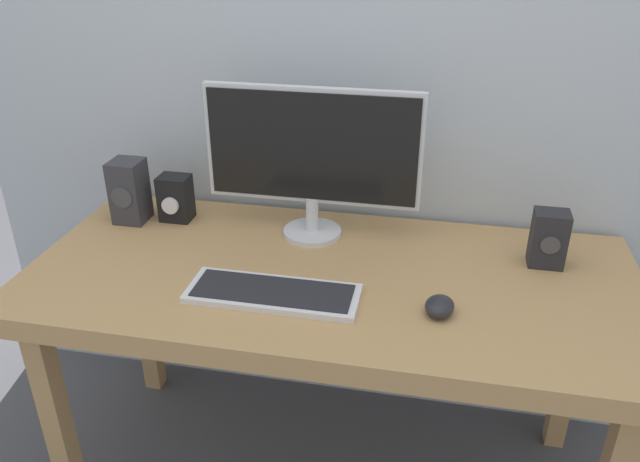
{
  "coord_description": "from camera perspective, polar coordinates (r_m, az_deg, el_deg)",
  "views": [
    {
      "loc": [
        0.26,
        -1.41,
        1.6
      ],
      "look_at": [
        -0.03,
        0.0,
        0.86
      ],
      "focal_mm": 35.16,
      "sensor_mm": 36.0,
      "label": 1
    }
  ],
  "objects": [
    {
      "name": "keyboard_primary",
      "position": [
        1.57,
        -4.3,
        -5.67
      ],
      "size": [
        0.43,
        0.16,
        0.02
      ],
      "color": "silver",
      "rests_on": "desk"
    },
    {
      "name": "mouse",
      "position": [
        1.53,
        10.83,
        -6.75
      ],
      "size": [
        0.08,
        0.1,
        0.04
      ],
      "primitive_type": "ellipsoid",
      "rotation": [
        0.0,
        0.0,
        -0.17
      ],
      "color": "#232328",
      "rests_on": "desk"
    },
    {
      "name": "audio_controller",
      "position": [
        1.98,
        -13.02,
        2.93
      ],
      "size": [
        0.09,
        0.09,
        0.14
      ],
      "color": "black",
      "rests_on": "desk"
    },
    {
      "name": "speaker_right",
      "position": [
        1.78,
        20.08,
        -0.66
      ],
      "size": [
        0.09,
        0.08,
        0.16
      ],
      "color": "#232328",
      "rests_on": "desk"
    },
    {
      "name": "monitor",
      "position": [
        1.77,
        -0.7,
        6.99
      ],
      "size": [
        0.62,
        0.17,
        0.44
      ],
      "color": "silver",
      "rests_on": "desk"
    },
    {
      "name": "speaker_left",
      "position": [
        2.0,
        -16.96,
        3.49
      ],
      "size": [
        0.09,
        0.1,
        0.19
      ],
      "color": "#333338",
      "rests_on": "desk"
    },
    {
      "name": "desk",
      "position": [
        1.71,
        0.92,
        -5.83
      ],
      "size": [
        1.63,
        0.74,
        0.74
      ],
      "color": "tan",
      "rests_on": "ground_plane"
    }
  ]
}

